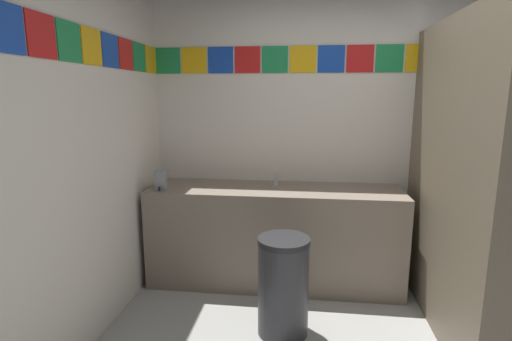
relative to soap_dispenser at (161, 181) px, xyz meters
name	(u,v)px	position (x,y,z in m)	size (l,w,h in m)	color
wall_back	(370,124)	(1.76, 0.51, 0.45)	(3.87, 0.09, 2.74)	silver
wall_side	(29,146)	(-0.22, -1.23, 0.45)	(0.09, 3.40, 2.74)	silver
vanity_counter	(274,235)	(0.94, 0.18, -0.50)	(2.14, 0.59, 0.85)	gray
faucet_center	(276,180)	(0.94, 0.27, -0.03)	(0.04, 0.10, 0.14)	silver
soap_dispenser	(161,181)	(0.00, 0.00, 0.00)	(0.09, 0.09, 0.16)	gray
stall_divider	(484,188)	(2.28, -0.58, 0.14)	(0.92, 1.58, 2.14)	#726651
toilet	(494,268)	(2.67, 0.00, -0.62)	(0.39, 0.49, 0.74)	white
trash_bin	(283,286)	(1.06, -0.58, -0.58)	(0.35, 0.35, 0.69)	#333338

